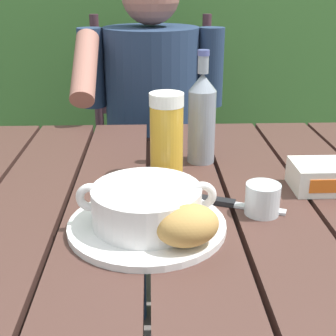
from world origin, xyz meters
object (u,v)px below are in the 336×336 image
at_px(beer_bottle, 202,117).
at_px(person_eating, 151,116).
at_px(serving_plate, 147,225).
at_px(soup_bowl, 147,204).
at_px(butter_tub, 324,176).
at_px(bread_roll, 187,225).
at_px(chair_near_diner, 153,156).
at_px(water_glass_small, 262,199).
at_px(beer_glass, 167,135).
at_px(table_knife, 233,204).

bearing_deg(beer_bottle, person_eating, 101.83).
height_order(person_eating, serving_plate, person_eating).
bearing_deg(soup_bowl, butter_tub, 22.90).
distance_m(bread_roll, butter_tub, 0.37).
distance_m(chair_near_diner, water_glass_small, 1.07).
distance_m(serving_plate, butter_tub, 0.39).
bearing_deg(butter_tub, beer_glass, 164.56).
bearing_deg(bread_roll, person_eating, 93.22).
bearing_deg(bread_roll, chair_near_diner, 92.50).
relative_size(beer_bottle, table_knife, 1.64).
bearing_deg(beer_glass, bread_roll, -86.13).
bearing_deg(beer_bottle, chair_near_diner, 98.46).
bearing_deg(soup_bowl, bread_roll, -49.40).
bearing_deg(beer_bottle, water_glass_small, -72.59).
distance_m(beer_bottle, water_glass_small, 0.29).
bearing_deg(beer_glass, chair_near_diner, 91.98).
bearing_deg(butter_tub, person_eating, 116.07).
xyz_separation_m(bread_roll, table_knife, (0.10, 0.15, -0.04)).
distance_m(serving_plate, beer_glass, 0.25).
bearing_deg(chair_near_diner, bread_roll, -87.50).
xyz_separation_m(bread_roll, butter_tub, (0.29, 0.22, -0.02)).
relative_size(serving_plate, water_glass_small, 4.28).
distance_m(beer_bottle, table_knife, 0.26).
relative_size(beer_glass, water_glass_small, 2.86).
distance_m(beer_bottle, butter_tub, 0.30).
height_order(serving_plate, beer_bottle, beer_bottle).
height_order(water_glass_small, butter_tub, water_glass_small).
relative_size(soup_bowl, beer_bottle, 0.92).
bearing_deg(person_eating, butter_tub, -63.93).
relative_size(bread_roll, water_glass_small, 1.87).
xyz_separation_m(beer_bottle, butter_tub, (0.23, -0.16, -0.08)).
height_order(bread_roll, beer_bottle, beer_bottle).
relative_size(chair_near_diner, butter_tub, 7.94).
bearing_deg(person_eating, water_glass_small, -76.30).
bearing_deg(butter_tub, table_knife, -159.89).
height_order(soup_bowl, beer_bottle, beer_bottle).
relative_size(soup_bowl, water_glass_small, 3.73).
relative_size(serving_plate, beer_glass, 1.50).
bearing_deg(beer_bottle, butter_tub, -35.28).
relative_size(water_glass_small, table_knife, 0.40).
relative_size(water_glass_small, butter_tub, 0.49).
distance_m(soup_bowl, butter_tub, 0.39).
relative_size(soup_bowl, beer_glass, 1.30).
bearing_deg(table_knife, soup_bowl, -153.87).
bearing_deg(soup_bowl, serving_plate, 104.04).
xyz_separation_m(person_eating, serving_plate, (-0.01, -0.86, 0.05)).
bearing_deg(chair_near_diner, beer_glass, -88.02).
height_order(soup_bowl, beer_glass, beer_glass).
distance_m(water_glass_small, table_knife, 0.06).
relative_size(beer_glass, beer_bottle, 0.70).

